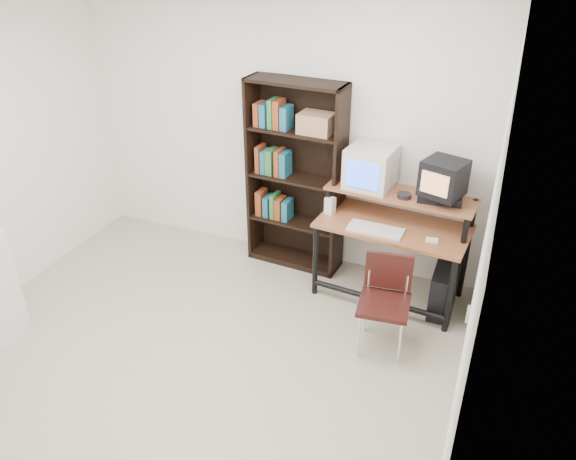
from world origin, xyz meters
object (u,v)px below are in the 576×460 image
at_px(crt_monitor, 371,168).
at_px(bookshelf, 296,175).
at_px(pc_tower, 444,290).
at_px(crt_tv, 444,178).
at_px(school_chair, 386,294).
at_px(computer_desk, 394,227).

height_order(crt_monitor, bookshelf, bookshelf).
bearing_deg(bookshelf, pc_tower, -7.42).
xyz_separation_m(crt_tv, school_chair, (-0.24, -0.75, -0.72)).
height_order(crt_tv, school_chair, crt_tv).
xyz_separation_m(crt_tv, bookshelf, (-1.36, 0.18, -0.26)).
xyz_separation_m(pc_tower, school_chair, (-0.39, -0.62, 0.27)).
xyz_separation_m(crt_monitor, crt_tv, (0.63, -0.10, 0.04)).
distance_m(crt_tv, school_chair, 1.07).
relative_size(computer_desk, bookshelf, 0.73).
bearing_deg(crt_monitor, bookshelf, 179.62).
distance_m(crt_tv, bookshelf, 1.39).
bearing_deg(school_chair, pc_tower, 51.60).
bearing_deg(pc_tower, bookshelf, 168.47).
bearing_deg(crt_tv, crt_monitor, -170.34).
bearing_deg(bookshelf, crt_monitor, -2.19).
distance_m(computer_desk, crt_tv, 0.62).
bearing_deg(school_chair, crt_monitor, 108.56).
bearing_deg(school_chair, bookshelf, 134.02).
xyz_separation_m(crt_monitor, school_chair, (0.39, -0.85, -0.68)).
distance_m(crt_monitor, pc_tower, 1.25).
relative_size(crt_tv, school_chair, 0.51).
relative_size(computer_desk, crt_tv, 3.38).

